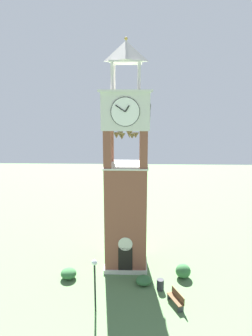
# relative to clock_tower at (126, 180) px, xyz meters

# --- Properties ---
(ground) EXTENTS (80.00, 80.00, 0.00)m
(ground) POSITION_rel_clock_tower_xyz_m (0.00, 0.00, -7.23)
(ground) COLOR #517547
(clock_tower) EXTENTS (3.81, 3.81, 17.75)m
(clock_tower) POSITION_rel_clock_tower_xyz_m (0.00, 0.00, 0.00)
(clock_tower) COLOR brown
(clock_tower) RESTS_ON ground
(park_bench) EXTENTS (1.03, 1.65, 0.95)m
(park_bench) POSITION_rel_clock_tower_xyz_m (3.51, -5.29, -6.75)
(park_bench) COLOR brown
(park_bench) RESTS_ON ground
(lamp_post) EXTENTS (0.36, 0.36, 3.66)m
(lamp_post) POSITION_rel_clock_tower_xyz_m (-1.78, -6.09, -4.68)
(lamp_post) COLOR black
(lamp_post) RESTS_ON ground
(trash_bin) EXTENTS (0.52, 0.52, 0.80)m
(trash_bin) POSITION_rel_clock_tower_xyz_m (2.58, -3.57, -6.83)
(trash_bin) COLOR #2D2D33
(trash_bin) RESTS_ON ground
(shrub_near_entry) EXTENTS (1.15, 1.15, 1.07)m
(shrub_near_entry) POSITION_rel_clock_tower_xyz_m (4.45, -1.93, -6.70)
(shrub_near_entry) COLOR #336638
(shrub_near_entry) RESTS_ON ground
(shrub_left_of_tower) EXTENTS (1.17, 1.17, 0.60)m
(shrub_left_of_tower) POSITION_rel_clock_tower_xyz_m (1.41, -2.91, -6.93)
(shrub_left_of_tower) COLOR #336638
(shrub_left_of_tower) RESTS_ON ground
(shrub_behind_bench) EXTENTS (1.19, 1.19, 0.78)m
(shrub_behind_bench) POSITION_rel_clock_tower_xyz_m (-4.32, -2.31, -6.84)
(shrub_behind_bench) COLOR #336638
(shrub_behind_bench) RESTS_ON ground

